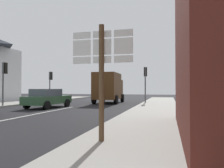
# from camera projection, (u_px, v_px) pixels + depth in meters

# --- Properties ---
(ground_plane) EXTENTS (80.00, 80.00, 0.00)m
(ground_plane) POSITION_uv_depth(u_px,v_px,m) (61.00, 109.00, 15.86)
(ground_plane) COLOR black
(sidewalk_right) EXTENTS (3.18, 44.00, 0.14)m
(sidewalk_right) POSITION_uv_depth(u_px,v_px,m) (152.00, 114.00, 12.27)
(sidewalk_right) COLOR gray
(sidewalk_right) RESTS_ON ground
(lane_centre_stripe) EXTENTS (0.16, 12.00, 0.01)m
(lane_centre_stripe) POSITION_uv_depth(u_px,v_px,m) (26.00, 116.00, 11.99)
(lane_centre_stripe) COLOR silver
(lane_centre_stripe) RESTS_ON ground
(sedan_far) EXTENTS (2.26, 4.34, 1.47)m
(sedan_far) POSITION_uv_depth(u_px,v_px,m) (48.00, 98.00, 17.03)
(sedan_far) COLOR #2D5133
(sedan_far) RESTS_ON ground
(delivery_truck) EXTENTS (2.60, 5.06, 3.05)m
(delivery_truck) POSITION_uv_depth(u_px,v_px,m) (109.00, 87.00, 22.56)
(delivery_truck) COLOR #4C2D14
(delivery_truck) RESTS_ON ground
(route_sign_post) EXTENTS (1.66, 0.14, 3.20)m
(route_sign_post) POSITION_uv_depth(u_px,v_px,m) (102.00, 70.00, 5.79)
(route_sign_post) COLOR brown
(route_sign_post) RESTS_ON ground
(traffic_light_near_left) EXTENTS (0.30, 0.49, 3.61)m
(traffic_light_near_left) POSITION_uv_depth(u_px,v_px,m) (4.00, 74.00, 17.77)
(traffic_light_near_left) COLOR #47474C
(traffic_light_near_left) RESTS_ON ground
(traffic_light_far_right) EXTENTS (0.30, 0.49, 3.60)m
(traffic_light_far_right) POSITION_uv_depth(u_px,v_px,m) (145.00, 77.00, 21.53)
(traffic_light_far_right) COLOR #47474C
(traffic_light_far_right) RESTS_ON ground
(traffic_light_far_left) EXTENTS (0.30, 0.49, 3.38)m
(traffic_light_far_left) POSITION_uv_depth(u_px,v_px,m) (50.00, 80.00, 24.70)
(traffic_light_far_left) COLOR #47474C
(traffic_light_far_left) RESTS_ON ground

